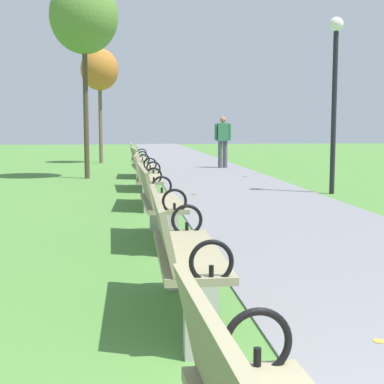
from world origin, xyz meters
The scene contains 11 objects.
paved_walkway centered at (1.49, 18.00, 0.01)m, with size 2.98×44.00×0.02m, color slate.
park_bench_2 centered at (-0.50, 2.90, 0.49)m, with size 0.50×1.61×0.90m.
park_bench_3 centered at (-0.50, 5.63, 0.49)m, with size 0.50×1.61×0.90m.
park_bench_4 centered at (-0.50, 8.70, 0.49)m, with size 0.55×1.62×0.90m.
park_bench_5 centered at (-0.50, 11.36, 0.49)m, with size 0.54×1.62×0.90m.
park_bench_6 centered at (-0.50, 14.33, 0.49)m, with size 0.51×1.61×0.90m.
tree_2 centered at (-1.82, 14.06, 4.08)m, with size 1.72×1.72×5.05m.
tree_3 centered at (-1.67, 20.09, 3.30)m, with size 1.34×1.34×4.07m.
pedestrian_walking centered at (2.26, 17.07, 0.93)m, with size 0.53×0.23×1.62m.
lamp_post centered at (3.28, 10.06, 2.31)m, with size 0.28×0.28×3.48m.
scattered_leaves centered at (1.20, 9.35, 0.02)m, with size 5.42×13.88×0.02m.
Camera 1 is at (-0.91, -1.17, 1.40)m, focal length 54.43 mm.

